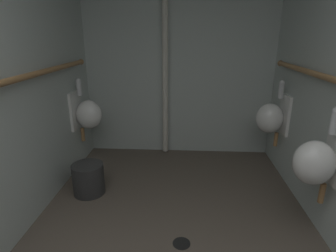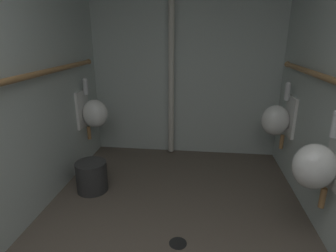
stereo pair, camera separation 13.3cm
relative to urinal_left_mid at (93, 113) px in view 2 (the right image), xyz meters
name	(u,v)px [view 2 (the right image)]	position (x,y,z in m)	size (l,w,h in m)	color
floor	(170,237)	(1.06, -1.19, -0.70)	(2.53, 3.55, 0.08)	brown
wall_left	(0,64)	(-0.18, -1.19, 0.69)	(0.06, 3.55, 2.70)	#B3BEB8
wall_back	(186,51)	(1.06, 0.55, 0.69)	(2.53, 0.06, 2.70)	#B3BEB8
urinal_left_mid	(93,113)	(0.00, 0.00, 0.00)	(0.32, 0.30, 0.76)	white
urinal_right_mid	(318,165)	(2.12, -1.16, 0.00)	(0.32, 0.30, 0.76)	white
urinal_right_far	(277,119)	(2.12, -0.03, 0.00)	(0.32, 0.30, 0.76)	white
supply_pipe_left	(16,79)	(-0.09, -1.17, 0.58)	(0.06, 2.81, 0.06)	#9E7042
standpipe_back_wall	(171,52)	(0.89, 0.44, 0.69)	(0.07, 0.07, 2.65)	beige
floor_drain	(178,243)	(1.14, -1.31, -0.66)	(0.14, 0.14, 0.01)	black
waste_bin	(92,176)	(0.18, -0.63, -0.51)	(0.32, 0.32, 0.32)	#2D2D2D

